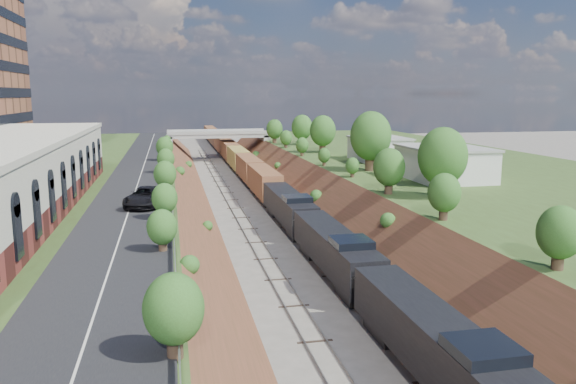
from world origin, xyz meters
name	(u,v)px	position (x,y,z in m)	size (l,w,h in m)	color
platform_right	(476,186)	(33.00, 60.00, 2.50)	(44.00, 180.00, 5.00)	#3A4E20
embankment_left	(176,215)	(-11.00, 60.00, 0.00)	(7.07, 180.00, 7.07)	brown
embankment_right	(334,209)	(11.00, 60.00, 0.00)	(7.07, 180.00, 7.07)	brown
rail_left_track	(238,212)	(-2.60, 60.00, 0.09)	(1.58, 180.00, 0.18)	gray
rail_right_track	(276,211)	(2.60, 60.00, 0.09)	(1.58, 180.00, 0.18)	gray
road	(139,179)	(-15.50, 60.00, 5.05)	(8.00, 180.00, 0.10)	black
guardrail	(171,175)	(-11.40, 59.80, 5.55)	(0.10, 171.00, 0.70)	#99999E
overpass	(218,140)	(0.00, 122.00, 4.92)	(24.50, 8.30, 7.40)	gray
white_building_near	(444,164)	(23.50, 52.00, 7.00)	(9.00, 12.00, 4.00)	silver
white_building_far	(379,150)	(23.00, 74.00, 6.80)	(8.00, 10.00, 3.60)	silver
tree_right_large	(443,157)	(17.00, 40.00, 9.38)	(5.25, 5.25, 7.61)	#473323
tree_left_crest	(168,240)	(-11.80, 20.00, 7.04)	(2.45, 2.45, 3.55)	#473323
freight_train	(239,159)	(2.60, 101.71, 2.67)	(3.11, 191.40, 4.63)	black
suv	(146,197)	(-13.95, 41.25, 6.04)	(3.14, 6.80, 1.89)	black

